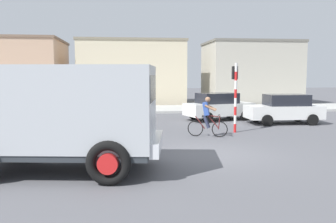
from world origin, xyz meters
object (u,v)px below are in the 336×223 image
at_px(cyclist, 207,117).
at_px(car_red_near, 219,106).
at_px(car_white_mid, 34,106).
at_px(car_far_side, 284,109).
at_px(traffic_light_pole, 235,88).
at_px(truck_foreground, 59,111).

xyz_separation_m(cyclist, car_red_near, (1.96, 5.52, -0.05)).
bearing_deg(car_white_mid, car_far_side, -12.92).
bearing_deg(traffic_light_pole, car_far_side, 35.19).
relative_size(traffic_light_pole, car_red_near, 0.74).
bearing_deg(cyclist, car_white_mid, 142.43).
height_order(truck_foreground, car_red_near, truck_foreground).
relative_size(cyclist, traffic_light_pole, 0.54).
xyz_separation_m(traffic_light_pole, car_red_near, (0.42, 4.46, -1.25)).
relative_size(truck_foreground, traffic_light_pole, 1.79).
distance_m(traffic_light_pole, car_red_near, 4.65).
xyz_separation_m(cyclist, traffic_light_pole, (1.55, 1.06, 1.20)).
height_order(car_red_near, car_far_side, same).
xyz_separation_m(car_red_near, car_far_side, (3.14, -1.95, 0.00)).
xyz_separation_m(car_white_mid, car_far_side, (13.90, -3.19, 0.00)).
xyz_separation_m(cyclist, car_far_side, (5.11, 3.58, -0.05)).
relative_size(truck_foreground, cyclist, 3.32).
height_order(truck_foreground, traffic_light_pole, traffic_light_pole).
relative_size(truck_foreground, car_far_side, 1.42).
distance_m(traffic_light_pole, car_far_side, 4.53).
bearing_deg(cyclist, car_far_side, 35.00).
bearing_deg(traffic_light_pole, car_red_near, 84.65).
bearing_deg(cyclist, car_red_near, 70.44).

